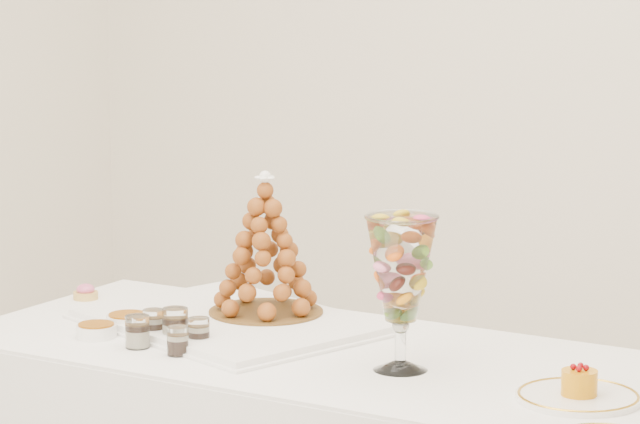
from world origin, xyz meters
The scene contains 13 objects.
lace_tray centered at (-0.24, 0.19, 0.69)m, with size 0.64×0.48×0.02m, color white.
macaron_vase centered at (0.28, 0.09, 0.89)m, with size 0.15×0.15×0.33m.
cake_plate centered at (0.68, 0.10, 0.68)m, with size 0.24×0.24×0.01m, color white.
pink_tart centered at (-0.72, 0.20, 0.69)m, with size 0.06×0.06×0.04m.
verrine_a centered at (-0.32, 0.00, 0.71)m, with size 0.05×0.05×0.07m, color white.
verrine_b centered at (-0.26, 0.00, 0.72)m, with size 0.06×0.06×0.08m, color white.
verrine_c centered at (-0.19, 0.00, 0.71)m, with size 0.05×0.05×0.06m, color white.
verrine_d centered at (-0.29, -0.08, 0.71)m, with size 0.05×0.05×0.07m, color white.
verrine_e centered at (-0.18, -0.08, 0.71)m, with size 0.05×0.05×0.06m, color white.
ramekin_back centered at (-0.43, 0.04, 0.69)m, with size 0.10×0.10×0.03m, color white.
ramekin_front centered at (-0.43, -0.07, 0.69)m, with size 0.09×0.09×0.03m, color white.
croquembouche centered at (-0.20, 0.27, 0.86)m, with size 0.27×0.27×0.34m.
mousse_cake centered at (0.68, 0.10, 0.71)m, with size 0.07×0.07×0.06m.
Camera 1 is at (1.86, -2.54, 1.54)m, focal length 85.00 mm.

